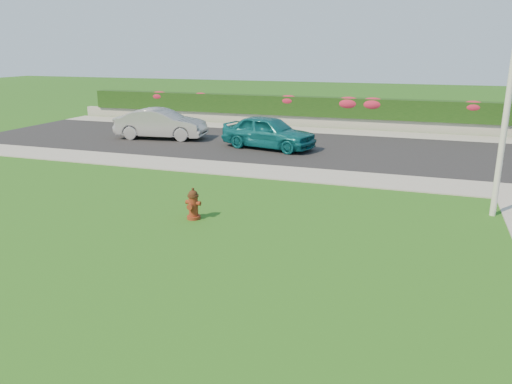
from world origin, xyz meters
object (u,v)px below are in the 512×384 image
at_px(sedan_teal, 269,132).
at_px(sedan_silver, 161,124).
at_px(utility_pole, 507,111).
at_px(fire_hydrant, 193,204).

xyz_separation_m(sedan_teal, sedan_silver, (-5.84, 0.68, 0.00)).
bearing_deg(utility_pole, fire_hydrant, -158.88).
xyz_separation_m(fire_hydrant, sedan_teal, (-1.03, 9.81, 0.37)).
relative_size(sedan_teal, utility_pole, 0.76).
bearing_deg(sedan_teal, fire_hydrant, -161.56).
bearing_deg(fire_hydrant, sedan_silver, 126.52).
height_order(sedan_teal, sedan_silver, sedan_silver).
bearing_deg(sedan_silver, fire_hydrant, -154.83).
height_order(sedan_teal, utility_pole, utility_pole).
relative_size(fire_hydrant, sedan_teal, 0.20).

